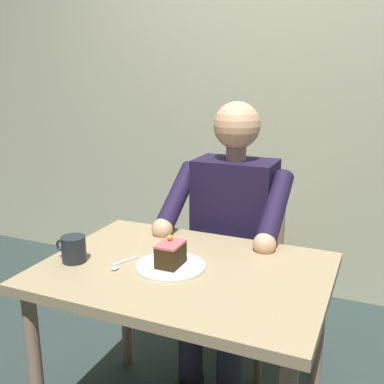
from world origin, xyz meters
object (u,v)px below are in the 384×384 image
Objects in this scene: cake_slice at (171,254)px; dessert_spoon at (120,265)px; dining_table at (184,291)px; coffee_cup at (73,248)px; seated_person at (229,237)px; chair at (239,255)px.

cake_slice is 0.77× the size of dessert_spoon.
coffee_cup reaches higher than dining_table.
seated_person is 0.72m from coffee_cup.
chair is 0.90m from coffee_cup.
dining_table is 8.12× the size of coffee_cup.
chair reaches higher than dessert_spoon.
cake_slice is (0.04, 0.02, 0.14)m from dining_table.
dessert_spoon reaches higher than dining_table.
seated_person is at bearing -123.19° from coffee_cup.
seated_person reaches higher than chair.
dessert_spoon is (-0.17, -0.03, -0.05)m from coffee_cup.
chair is at bearing -93.61° from cake_slice.
cake_slice is at bearing -165.41° from coffee_cup.
cake_slice reaches higher than dining_table.
cake_slice is at bearing 24.20° from dining_table.
seated_person is (0.00, -0.49, 0.04)m from dining_table.
dessert_spoon is (0.22, 0.08, 0.10)m from dining_table.
dining_table is 0.25m from dessert_spoon.
coffee_cup is 0.18m from dessert_spoon.
cake_slice is (0.04, 0.51, 0.11)m from seated_person.
seated_person reaches higher than coffee_cup.
coffee_cup is at bearing 14.59° from cake_slice.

